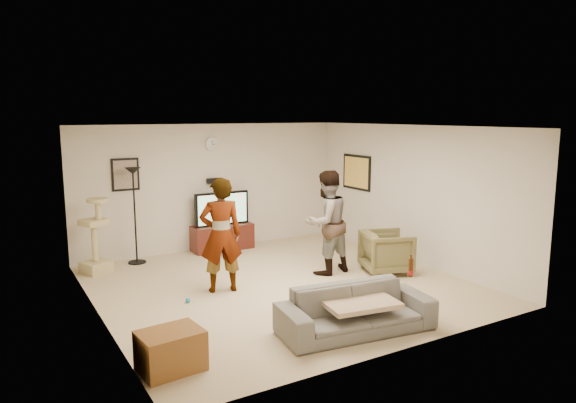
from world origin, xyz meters
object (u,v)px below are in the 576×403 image
tv_stand (222,237)px  beer_bottle (411,267)px  tv (222,209)px  side_table (171,351)px  sofa (356,310)px  person_left (221,235)px  armchair (387,252)px  person_right (326,222)px  floor_lamp (135,216)px  cat_tree (94,236)px

tv_stand → beer_bottle: size_ratio=4.87×
tv → side_table: bearing=-119.7°
tv → sofa: bearing=-92.3°
person_left → beer_bottle: 2.86m
tv → armchair: (1.82, -2.84, -0.48)m
person_left → sofa: (0.83, -2.27, -0.60)m
tv → sofa: size_ratio=0.57×
beer_bottle → person_right: bearing=85.3°
floor_lamp → side_table: 4.40m
sofa → floor_lamp: bearing=116.8°
floor_lamp → armchair: floor_lamp is taller
tv_stand → person_left: bearing=-113.7°
person_left → armchair: 2.92m
side_table → sofa: bearing=-4.9°
tv → floor_lamp: size_ratio=0.64×
floor_lamp → armchair: size_ratio=2.22×
tv_stand → tv: 0.58m
floor_lamp → side_table: floor_lamp is taller
person_right → tv: bearing=-76.5°
side_table → armchair: bearing=19.6°
beer_bottle → person_left: bearing=127.2°
cat_tree → tv_stand: bearing=7.5°
floor_lamp → cat_tree: bearing=-162.4°
tv_stand → armchair: (1.82, -2.84, 0.10)m
tv → person_right: size_ratio=0.63×
tv → person_right: 2.51m
cat_tree → armchair: cat_tree is taller
person_left → side_table: person_left is taller
tv → armchair: size_ratio=1.42×
armchair → tv: bearing=52.4°
tv_stand → person_left: (-1.01, -2.30, 0.63)m
tv → floor_lamp: floor_lamp is taller
cat_tree → armchair: (4.31, -2.51, -0.29)m
tv_stand → beer_bottle: beer_bottle is taller
tv → cat_tree: cat_tree is taller
tv_stand → person_right: (0.90, -2.34, 0.63)m
sofa → armchair: 2.64m
person_right → side_table: 4.01m
tv → person_right: bearing=-68.9°
person_left → tv: bearing=-99.5°
sofa → side_table: sofa is taller
sofa → side_table: (-2.31, 0.20, -0.07)m
floor_lamp → person_left: person_left is taller
armchair → sofa: bearing=150.7°
tv_stand → sofa: bearing=-92.3°
floor_lamp → side_table: bearing=-100.0°
side_table → tv: bearing=60.3°
armchair → side_table: armchair is taller
beer_bottle → armchair: beer_bottle is taller
tv → beer_bottle: bearing=-81.1°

